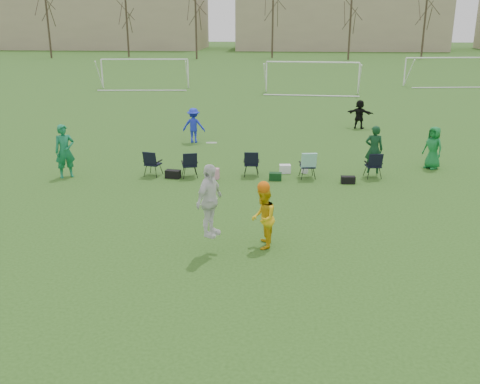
# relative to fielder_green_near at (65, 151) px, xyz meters

# --- Properties ---
(ground) EXTENTS (260.00, 260.00, 0.00)m
(ground) POSITION_rel_fielder_green_near_xyz_m (6.33, -7.28, -1.00)
(ground) COLOR #284D18
(ground) RESTS_ON ground
(fielder_green_near) EXTENTS (0.87, 0.80, 2.00)m
(fielder_green_near) POSITION_rel_fielder_green_near_xyz_m (0.00, 0.00, 0.00)
(fielder_green_near) COLOR #147146
(fielder_green_near) RESTS_ON ground
(fielder_blue) EXTENTS (1.09, 0.65, 1.65)m
(fielder_blue) POSITION_rel_fielder_green_near_xyz_m (3.82, 6.22, -0.17)
(fielder_blue) COLOR #1B2BCF
(fielder_blue) RESTS_ON ground
(fielder_green_far) EXTENTS (0.93, 0.97, 1.68)m
(fielder_green_far) POSITION_rel_fielder_green_near_xyz_m (13.98, 2.34, -0.16)
(fielder_green_far) COLOR #147231
(fielder_green_far) RESTS_ON ground
(fielder_black) EXTENTS (1.50, 0.98, 1.55)m
(fielder_black) POSITION_rel_fielder_green_near_xyz_m (12.18, 10.33, -0.22)
(fielder_black) COLOR black
(fielder_black) RESTS_ON ground
(center_contest) EXTENTS (2.05, 1.49, 2.90)m
(center_contest) POSITION_rel_fielder_green_near_xyz_m (6.89, -6.16, 0.15)
(center_contest) COLOR white
(center_contest) RESTS_ON ground
(sideline_setup) EXTENTS (8.98, 1.51, 1.95)m
(sideline_setup) POSITION_rel_fielder_green_near_xyz_m (7.96, 0.67, -0.43)
(sideline_setup) COLOR #0F381C
(sideline_setup) RESTS_ON ground
(goal_left) EXTENTS (7.39, 0.76, 2.46)m
(goal_left) POSITION_rel_fielder_green_near_xyz_m (-3.67, 26.72, 0.93)
(goal_left) COLOR white
(goal_left) RESTS_ON ground
(goal_mid) EXTENTS (7.40, 0.63, 2.46)m
(goal_mid) POSITION_rel_fielder_green_near_xyz_m (10.33, 24.72, 0.93)
(goal_mid) COLOR white
(goal_mid) RESTS_ON ground
(goal_right) EXTENTS (7.35, 1.14, 2.46)m
(goal_right) POSITION_rel_fielder_green_near_xyz_m (22.33, 30.72, 0.93)
(goal_right) COLOR white
(goal_right) RESTS_ON ground
(tree_line) EXTENTS (110.28, 3.28, 11.40)m
(tree_line) POSITION_rel_fielder_green_near_xyz_m (6.57, 62.57, 4.09)
(tree_line) COLOR #382B21
(tree_line) RESTS_ON ground
(building_row) EXTENTS (126.00, 16.00, 13.00)m
(building_row) POSITION_rel_fielder_green_near_xyz_m (13.06, 88.72, 4.99)
(building_row) COLOR tan
(building_row) RESTS_ON ground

